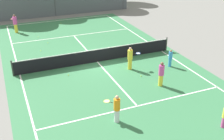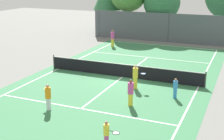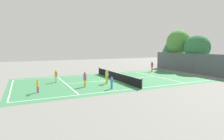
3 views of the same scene
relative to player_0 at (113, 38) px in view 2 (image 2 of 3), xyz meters
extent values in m
plane|color=slate|center=(4.79, -9.43, -0.90)|extent=(80.00, 80.00, 0.00)
cube|color=#387A4C|center=(4.79, -9.43, -0.90)|extent=(13.00, 25.00, 0.00)
cube|color=white|center=(-0.71, -9.43, -0.89)|extent=(0.10, 24.00, 0.01)
cube|color=white|center=(10.29, -9.43, -0.89)|extent=(0.10, 24.00, 0.01)
cube|color=white|center=(4.79, 2.57, -0.89)|extent=(11.00, 0.10, 0.01)
cube|color=white|center=(4.79, -15.83, -0.89)|extent=(11.00, 0.10, 0.01)
cube|color=white|center=(4.79, -3.03, -0.89)|extent=(11.00, 0.10, 0.01)
cube|color=white|center=(4.79, -9.43, -0.89)|extent=(0.10, 12.80, 0.01)
cylinder|color=#333833|center=(-1.11, -9.43, -0.35)|extent=(0.10, 0.10, 1.10)
cylinder|color=#333833|center=(10.69, -9.43, -0.35)|extent=(0.10, 0.10, 1.10)
cube|color=black|center=(4.79, -9.43, -0.43)|extent=(11.80, 0.03, 0.95)
cube|color=white|center=(4.79, -9.43, 0.07)|extent=(11.80, 0.04, 0.05)
cube|color=#515B60|center=(4.79, 4.57, 0.70)|extent=(18.00, 0.06, 3.20)
cylinder|color=#3F4447|center=(-3.71, 4.57, 0.70)|extent=(0.12, 0.12, 3.20)
cylinder|color=#3F4447|center=(4.79, 4.57, 0.70)|extent=(0.12, 0.12, 3.20)
cylinder|color=brown|center=(3.31, 6.89, 0.37)|extent=(0.29, 0.29, 2.53)
sphere|color=#337547|center=(3.31, 6.89, 3.23)|extent=(4.28, 4.28, 4.28)
cylinder|color=brown|center=(10.23, 8.66, 0.66)|extent=(0.47, 0.47, 3.13)
cylinder|color=brown|center=(-3.84, 7.84, 0.60)|extent=(0.30, 0.30, 3.00)
cylinder|color=brown|center=(-0.77, 6.64, 0.84)|extent=(0.46, 0.46, 3.49)
cylinder|color=yellow|center=(0.00, -0.01, -0.49)|extent=(0.30, 0.30, 0.81)
cylinder|color=#D14799|center=(0.00, -0.01, 0.27)|extent=(0.37, 0.37, 0.71)
sphere|color=brown|center=(0.00, -0.01, 0.74)|extent=(0.22, 0.22, 0.22)
cylinder|color=black|center=(-0.10, 0.31, 0.31)|extent=(0.09, 0.20, 0.03)
torus|color=red|center=(-0.18, 0.55, 0.31)|extent=(0.42, 0.42, 0.03)
cylinder|color=silver|center=(-0.18, 0.55, 0.31)|extent=(0.35, 0.35, 0.00)
cylinder|color=silver|center=(3.21, -16.67, -0.55)|extent=(0.26, 0.26, 0.70)
cylinder|color=orange|center=(3.21, -16.67, 0.11)|extent=(0.32, 0.32, 0.61)
sphere|color=tan|center=(3.21, -16.67, 0.51)|extent=(0.19, 0.19, 0.19)
cylinder|color=black|center=(3.00, -16.43, 0.14)|extent=(0.15, 0.17, 0.03)
torus|color=yellow|center=(2.84, -16.24, 0.14)|extent=(0.47, 0.47, 0.03)
cylinder|color=silver|center=(2.84, -16.24, 0.14)|extent=(0.39, 0.39, 0.00)
cylinder|color=#388CD8|center=(9.27, -12.14, -0.61)|extent=(0.22, 0.22, 0.59)
cylinder|color=#388CD8|center=(9.27, -12.14, -0.06)|extent=(0.27, 0.27, 0.51)
sphere|color=#A37556|center=(9.27, -12.14, 0.28)|extent=(0.16, 0.16, 0.16)
cylinder|color=yellow|center=(7.18, -14.31, -0.53)|extent=(0.27, 0.27, 0.74)
cylinder|color=#D14799|center=(7.18, -14.31, 0.16)|extent=(0.34, 0.34, 0.65)
sphere|color=brown|center=(7.18, -14.31, 0.58)|extent=(0.20, 0.20, 0.20)
cylinder|color=yellow|center=(7.79, -19.07, -0.09)|extent=(0.26, 0.26, 0.49)
sphere|color=#A37556|center=(7.79, -19.07, 0.24)|extent=(0.15, 0.15, 0.15)
cylinder|color=black|center=(8.06, -19.14, -0.06)|extent=(0.20, 0.08, 0.03)
torus|color=black|center=(8.30, -19.21, -0.06)|extent=(0.41, 0.41, 0.03)
cylinder|color=silver|center=(8.30, -19.21, -0.06)|extent=(0.34, 0.34, 0.00)
cylinder|color=yellow|center=(6.47, -11.44, -0.52)|extent=(0.28, 0.28, 0.75)
cylinder|color=yellow|center=(6.47, -11.44, 0.18)|extent=(0.35, 0.35, 0.66)
sphere|color=tan|center=(6.47, -11.44, 0.61)|extent=(0.20, 0.20, 0.20)
cylinder|color=black|center=(6.79, -11.48, 0.21)|extent=(0.20, 0.05, 0.03)
torus|color=blue|center=(7.04, -11.51, 0.21)|extent=(0.37, 0.37, 0.03)
cylinder|color=silver|center=(7.04, -11.51, 0.21)|extent=(0.31, 0.31, 0.00)
cube|color=red|center=(4.99, -8.17, -0.72)|extent=(0.42, 0.34, 0.36)
sphere|color=#CCE533|center=(4.90, -8.17, -0.51)|extent=(0.07, 0.07, 0.07)
sphere|color=#CCE533|center=(5.07, -8.12, -0.51)|extent=(0.07, 0.07, 0.07)
sphere|color=#CCE533|center=(0.19, -0.54, -0.87)|extent=(0.07, 0.07, 0.07)
sphere|color=#CCE533|center=(2.26, -10.78, -0.87)|extent=(0.07, 0.07, 0.07)
sphere|color=#CCE533|center=(4.61, 1.32, -0.87)|extent=(0.07, 0.07, 0.07)
sphere|color=#CCE533|center=(1.32, -5.70, -0.87)|extent=(0.07, 0.07, 0.07)
sphere|color=#CCE533|center=(1.67, -2.22, -0.87)|extent=(0.07, 0.07, 0.07)
sphere|color=#CCE533|center=(2.20, -4.08, -0.87)|extent=(0.07, 0.07, 0.07)
sphere|color=#CCE533|center=(6.65, -12.77, -0.87)|extent=(0.07, 0.07, 0.07)
camera|label=1|loc=(-1.43, -27.16, 7.53)|focal=44.81mm
camera|label=2|loc=(12.94, -30.54, 6.31)|focal=51.69mm
camera|label=3|loc=(26.27, -20.21, 3.33)|focal=30.19mm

